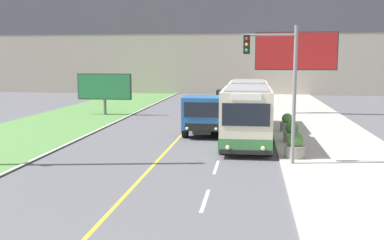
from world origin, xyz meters
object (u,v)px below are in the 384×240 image
object	(u,v)px
dump_truck	(205,115)
city_bus	(247,110)
planter_round_third	(287,123)
planter_round_second	(292,133)
billboard_large	(296,53)
planter_round_near	(295,146)
billboard_small	(104,87)
traffic_light_mast	(280,77)
car_distant	(224,97)

from	to	relation	value
dump_truck	city_bus	bearing A→B (deg)	-10.52
planter_round_third	planter_round_second	bearing A→B (deg)	-90.52
city_bus	billboard_large	xyz separation A→B (m)	(3.77, 11.44, 3.47)
planter_round_second	planter_round_near	bearing A→B (deg)	-92.81
dump_truck	billboard_large	distance (m)	13.22
billboard_large	billboard_small	size ratio (longest dim) A/B	1.50
traffic_light_mast	billboard_large	bearing A→B (deg)	82.67
traffic_light_mast	planter_round_near	world-z (taller)	traffic_light_mast
city_bus	planter_round_third	size ratio (longest dim) A/B	11.29
city_bus	dump_truck	size ratio (longest dim) A/B	1.91
dump_truck	planter_round_near	xyz separation A→B (m)	(4.79, -6.18, -0.61)
dump_truck	planter_round_third	xyz separation A→B (m)	(5.01, 1.55, -0.64)
billboard_small	planter_round_second	distance (m)	17.89
planter_round_third	dump_truck	bearing A→B (deg)	-162.78
car_distant	planter_round_near	world-z (taller)	car_distant
city_bus	billboard_large	bearing A→B (deg)	71.74
dump_truck	planter_round_second	distance (m)	5.53
city_bus	car_distant	xyz separation A→B (m)	(-2.57, 19.62, -0.92)
planter_round_near	traffic_light_mast	bearing A→B (deg)	-124.87
dump_truck	planter_round_second	size ratio (longest dim) A/B	5.80
dump_truck	billboard_large	size ratio (longest dim) A/B	0.98
car_distant	planter_round_third	world-z (taller)	car_distant
billboard_large	car_distant	bearing A→B (deg)	127.79
billboard_small	traffic_light_mast	bearing A→B (deg)	-50.39
city_bus	planter_round_second	size ratio (longest dim) A/B	11.08
traffic_light_mast	planter_round_third	bearing A→B (deg)	83.19
traffic_light_mast	billboard_small	xyz separation A→B (m)	(-13.13, 15.87, -1.53)
city_bus	billboard_small	xyz separation A→B (m)	(-11.72, 8.94, 0.68)
car_distant	planter_round_near	bearing A→B (deg)	-79.21
dump_truck	planter_round_second	xyz separation A→B (m)	(4.98, -2.32, -0.63)
city_bus	traffic_light_mast	size ratio (longest dim) A/B	2.11
billboard_small	planter_round_second	xyz separation A→B (m)	(14.17, -10.79, -1.70)
planter_round_near	planter_round_second	bearing A→B (deg)	87.19
billboard_large	traffic_light_mast	bearing A→B (deg)	-97.33
city_bus	traffic_light_mast	xyz separation A→B (m)	(1.41, -6.93, 2.21)
traffic_light_mast	billboard_large	world-z (taller)	billboard_large
billboard_small	planter_round_near	bearing A→B (deg)	-46.35
city_bus	dump_truck	bearing A→B (deg)	169.48
billboard_large	planter_round_near	xyz separation A→B (m)	(-1.52, -17.15, -4.47)
city_bus	planter_round_second	xyz separation A→B (m)	(2.45, -1.85, -1.02)
car_distant	billboard_small	world-z (taller)	billboard_small
planter_round_near	planter_round_second	size ratio (longest dim) A/B	1.04
car_distant	traffic_light_mast	distance (m)	27.02
planter_round_near	billboard_small	bearing A→B (deg)	133.65
traffic_light_mast	planter_round_near	size ratio (longest dim) A/B	5.04
planter_round_near	car_distant	bearing A→B (deg)	100.79
car_distant	planter_round_near	xyz separation A→B (m)	(4.83, -25.33, -0.08)
car_distant	planter_round_second	xyz separation A→B (m)	(5.02, -21.46, -0.10)
dump_truck	planter_round_near	world-z (taller)	dump_truck
billboard_large	planter_round_third	bearing A→B (deg)	-97.82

